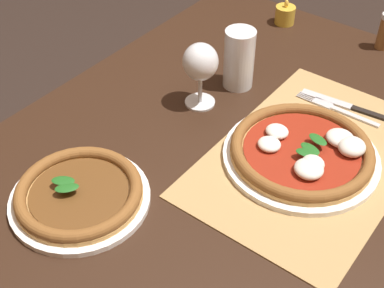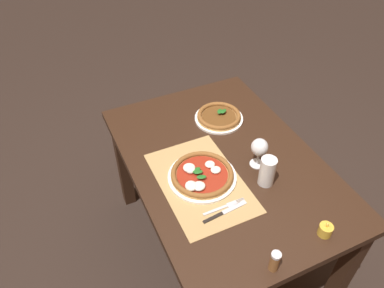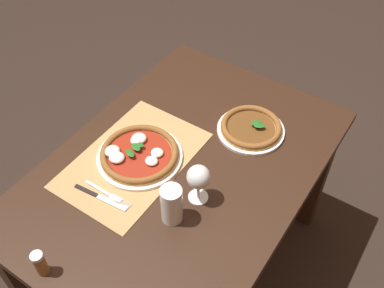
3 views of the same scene
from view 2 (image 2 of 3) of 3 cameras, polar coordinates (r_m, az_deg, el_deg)
name	(u,v)px [view 2 (image 2 of 3)]	position (r m, az deg, el deg)	size (l,w,h in m)	color
ground_plane	(217,245)	(2.40, 3.85, -15.15)	(24.00, 24.00, 0.00)	black
dining_table	(223,176)	(1.90, 4.72, -4.83)	(1.27, 0.88, 0.74)	black
paper_placemat	(201,182)	(1.72, 1.33, -5.80)	(0.55, 0.36, 0.00)	#A88451
pizza_near	(202,175)	(1.72, 1.49, -4.74)	(0.32, 0.32, 0.05)	white
pizza_far	(219,117)	(2.05, 4.13, 4.17)	(0.26, 0.26, 0.04)	white
wine_glass	(259,148)	(1.75, 10.24, -0.64)	(0.08, 0.08, 0.16)	silver
pint_glass	(267,172)	(1.70, 11.38, -4.19)	(0.07, 0.07, 0.15)	silver
fork	(225,207)	(1.63, 4.99, -9.50)	(0.02, 0.20, 0.00)	#B7B7BC
knife	(225,212)	(1.61, 5.07, -10.26)	(0.04, 0.22, 0.01)	black
votive_candle	(325,230)	(1.62, 19.64, -12.28)	(0.06, 0.06, 0.07)	gold
pepper_shaker	(275,261)	(1.46, 12.48, -17.05)	(0.04, 0.04, 0.10)	brown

